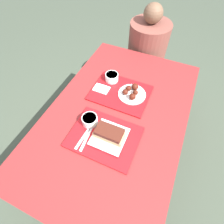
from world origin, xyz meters
TOP-DOWN VIEW (x-y plane):
  - ground_plane at (0.00, 0.00)m, footprint 12.00×12.00m
  - picnic_table at (0.00, 0.00)m, footprint 0.93×1.48m
  - picnic_bench_far at (0.00, 0.96)m, footprint 0.88×0.28m
  - tray_near at (0.00, -0.20)m, footprint 0.43×0.33m
  - tray_far at (-0.05, 0.19)m, footprint 0.43×0.33m
  - bowl_coleslaw_near at (-0.13, -0.15)m, footprint 0.10×0.10m
  - brisket_sandwich_plate at (0.03, -0.20)m, footprint 0.20×0.20m
  - plastic_fork_near at (-0.12, -0.27)m, footprint 0.02×0.17m
  - plastic_knife_near at (-0.09, -0.27)m, footprint 0.03×0.17m
  - bowl_coleslaw_far at (-0.16, 0.28)m, footprint 0.10×0.10m
  - wings_plate_far at (0.03, 0.20)m, footprint 0.21×0.21m
  - napkin_far at (-0.19, 0.16)m, footprint 0.12×0.08m
  - person_seated_across at (-0.06, 0.96)m, footprint 0.40×0.40m

SIDE VIEW (x-z plane):
  - ground_plane at x=0.00m, z-range 0.00..0.00m
  - picnic_bench_far at x=0.00m, z-range 0.16..0.62m
  - picnic_table at x=0.00m, z-range 0.28..1.04m
  - person_seated_across at x=-0.06m, z-range 0.40..1.04m
  - tray_near at x=0.00m, z-range 0.75..0.77m
  - tray_far at x=-0.05m, z-range 0.75..0.77m
  - plastic_fork_near at x=-0.12m, z-range 0.77..0.77m
  - plastic_knife_near at x=-0.09m, z-range 0.77..0.77m
  - napkin_far at x=-0.19m, z-range 0.77..0.77m
  - wings_plate_far at x=0.03m, z-range 0.76..0.82m
  - bowl_coleslaw_near at x=-0.13m, z-range 0.77..0.83m
  - bowl_coleslaw_far at x=-0.16m, z-range 0.77..0.83m
  - brisket_sandwich_plate at x=0.03m, z-range 0.76..0.84m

